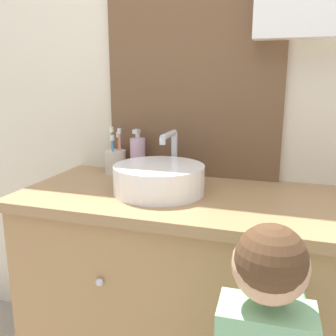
# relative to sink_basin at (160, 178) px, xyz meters

# --- Properties ---
(wall_back) EXTENTS (3.20, 0.18, 2.50)m
(wall_back) POSITION_rel_sink_basin_xyz_m (0.21, 0.30, 0.43)
(wall_back) COLOR beige
(wall_back) RESTS_ON ground_plane
(vanity_counter) EXTENTS (1.37, 0.55, 0.80)m
(vanity_counter) POSITION_rel_sink_basin_xyz_m (0.20, 0.01, -0.45)
(vanity_counter) COLOR #A37A4C
(vanity_counter) RESTS_ON ground_plane
(sink_basin) EXTENTS (0.32, 0.37, 0.20)m
(sink_basin) POSITION_rel_sink_basin_xyz_m (0.00, 0.00, 0.00)
(sink_basin) COLOR white
(sink_basin) RESTS_ON vanity_counter
(toothbrush_holder) EXTENTS (0.09, 0.09, 0.19)m
(toothbrush_holder) POSITION_rel_sink_basin_xyz_m (-0.26, 0.20, 0.00)
(toothbrush_holder) COLOR beige
(toothbrush_holder) RESTS_ON vanity_counter
(soap_dispenser) EXTENTS (0.06, 0.06, 0.19)m
(soap_dispenser) POSITION_rel_sink_basin_xyz_m (-0.16, 0.20, 0.03)
(soap_dispenser) COLOR #CCA3BC
(soap_dispenser) RESTS_ON vanity_counter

